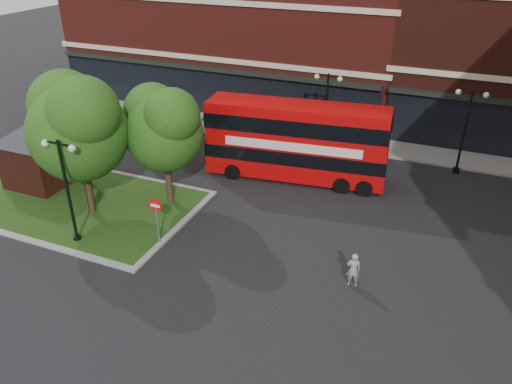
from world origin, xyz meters
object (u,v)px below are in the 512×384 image
at_px(woman, 353,270).
at_px(car_white, 348,146).
at_px(bus, 296,137).
at_px(car_silver, 232,126).

distance_m(woman, car_white, 12.91).
height_order(bus, car_silver, bus).
relative_size(bus, woman, 6.65).
xyz_separation_m(woman, car_silver, (-11.22, 12.50, 0.02)).
bearing_deg(woman, car_silver, -61.30).
height_order(bus, woman, bus).
height_order(car_silver, car_white, car_silver).
xyz_separation_m(bus, woman, (5.26, -8.28, -1.73)).
bearing_deg(car_white, bus, 149.17).
bearing_deg(car_silver, woman, -134.87).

